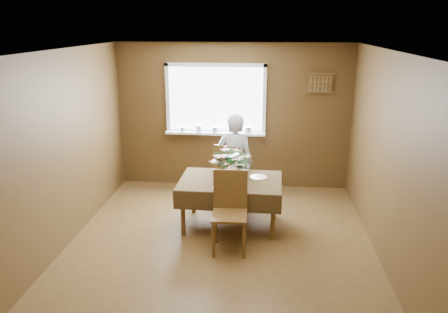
# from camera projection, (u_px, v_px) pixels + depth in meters

# --- Properties ---
(floor) EXTENTS (4.50, 4.50, 0.00)m
(floor) POSITION_uv_depth(u_px,v_px,m) (220.00, 245.00, 5.76)
(floor) COLOR #533B1C
(floor) RESTS_ON ground
(ceiling) EXTENTS (4.50, 4.50, 0.00)m
(ceiling) POSITION_uv_depth(u_px,v_px,m) (220.00, 50.00, 5.02)
(ceiling) COLOR white
(ceiling) RESTS_ON wall_back
(wall_back) EXTENTS (4.00, 0.00, 4.00)m
(wall_back) POSITION_uv_depth(u_px,v_px,m) (233.00, 117.00, 7.53)
(wall_back) COLOR brown
(wall_back) RESTS_ON floor
(wall_front) EXTENTS (4.00, 0.00, 4.00)m
(wall_front) POSITION_uv_depth(u_px,v_px,m) (189.00, 241.00, 3.25)
(wall_front) COLOR brown
(wall_front) RESTS_ON floor
(wall_left) EXTENTS (0.00, 4.50, 4.50)m
(wall_left) POSITION_uv_depth(u_px,v_px,m) (64.00, 150.00, 5.57)
(wall_left) COLOR brown
(wall_left) RESTS_ON floor
(wall_right) EXTENTS (0.00, 4.50, 4.50)m
(wall_right) POSITION_uv_depth(u_px,v_px,m) (386.00, 159.00, 5.21)
(wall_right) COLOR brown
(wall_right) RESTS_ON floor
(window_assembly) EXTENTS (1.72, 0.20, 1.22)m
(window_assembly) POSITION_uv_depth(u_px,v_px,m) (216.00, 111.00, 7.48)
(window_assembly) COLOR white
(window_assembly) RESTS_ON wall_back
(spoon_rack) EXTENTS (0.44, 0.05, 0.33)m
(spoon_rack) POSITION_uv_depth(u_px,v_px,m) (321.00, 83.00, 7.20)
(spoon_rack) COLOR brown
(spoon_rack) RESTS_ON wall_back
(dining_table) EXTENTS (1.46, 1.01, 0.70)m
(dining_table) POSITION_uv_depth(u_px,v_px,m) (230.00, 186.00, 6.13)
(dining_table) COLOR brown
(dining_table) RESTS_ON floor
(chair_far) EXTENTS (0.57, 0.57, 1.02)m
(chair_far) POSITION_uv_depth(u_px,v_px,m) (230.00, 173.00, 6.83)
(chair_far) COLOR brown
(chair_far) RESTS_ON floor
(chair_near) EXTENTS (0.45, 0.45, 1.02)m
(chair_near) POSITION_uv_depth(u_px,v_px,m) (230.00, 208.00, 5.55)
(chair_near) COLOR brown
(chair_near) RESTS_ON floor
(seated_woman) EXTENTS (0.61, 0.45, 1.51)m
(seated_woman) POSITION_uv_depth(u_px,v_px,m) (235.00, 162.00, 6.72)
(seated_woman) COLOR white
(seated_woman) RESTS_ON floor
(flower_bouquet) EXTENTS (0.51, 0.51, 0.44)m
(flower_bouquet) POSITION_uv_depth(u_px,v_px,m) (230.00, 164.00, 5.89)
(flower_bouquet) COLOR white
(flower_bouquet) RESTS_ON dining_table
(side_plate) EXTENTS (0.25, 0.25, 0.01)m
(side_plate) POSITION_uv_depth(u_px,v_px,m) (259.00, 177.00, 6.20)
(side_plate) COLOR white
(side_plate) RESTS_ON dining_table
(table_knife) EXTENTS (0.10, 0.23, 0.00)m
(table_knife) POSITION_uv_depth(u_px,v_px,m) (240.00, 184.00, 5.92)
(table_knife) COLOR silver
(table_knife) RESTS_ON dining_table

